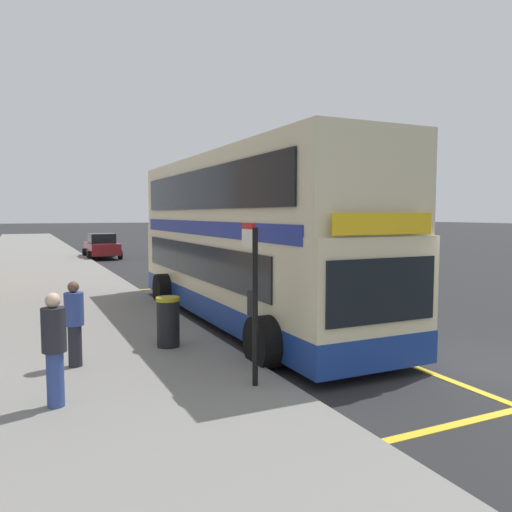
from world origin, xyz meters
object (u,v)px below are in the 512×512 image
(double_decker_bus, at_px, (244,244))
(litter_bin, at_px, (168,322))
(bus_stop_sign, at_px, (253,289))
(parked_car_maroon_ahead, at_px, (102,246))
(pedestrian_waiting_near_sign, at_px, (54,345))
(pedestrian_further_back, at_px, (74,321))
(parked_car_silver_across, at_px, (179,242))

(double_decker_bus, relative_size, litter_bin, 11.06)
(bus_stop_sign, bearing_deg, parked_car_maroon_ahead, 86.82)
(pedestrian_waiting_near_sign, relative_size, pedestrian_further_back, 1.06)
(parked_car_silver_across, xyz_separation_m, pedestrian_further_back, (-9.84, -26.60, 0.17))
(double_decker_bus, xyz_separation_m, parked_car_maroon_ahead, (-0.64, 21.38, -1.27))
(parked_car_silver_across, bearing_deg, bus_stop_sign, -104.46)
(parked_car_maroon_ahead, bearing_deg, bus_stop_sign, -92.75)
(bus_stop_sign, xyz_separation_m, parked_car_maroon_ahead, (1.47, 26.51, -0.88))
(parked_car_silver_across, bearing_deg, parked_car_maroon_ahead, -158.68)
(bus_stop_sign, height_order, litter_bin, bus_stop_sign)
(bus_stop_sign, height_order, parked_car_silver_across, bus_stop_sign)
(pedestrian_waiting_near_sign, distance_m, litter_bin, 3.45)
(pedestrian_waiting_near_sign, bearing_deg, double_decker_bus, 43.52)
(pedestrian_waiting_near_sign, bearing_deg, litter_bin, 47.16)
(litter_bin, bearing_deg, double_decker_bus, 40.04)
(pedestrian_waiting_near_sign, height_order, pedestrian_further_back, pedestrian_waiting_near_sign)
(double_decker_bus, relative_size, bus_stop_sign, 4.41)
(double_decker_bus, distance_m, bus_stop_sign, 5.57)
(parked_car_maroon_ahead, relative_size, pedestrian_waiting_near_sign, 2.56)
(double_decker_bus, height_order, pedestrian_further_back, double_decker_bus)
(parked_car_silver_across, height_order, pedestrian_further_back, pedestrian_further_back)
(parked_car_maroon_ahead, xyz_separation_m, litter_bin, (-2.09, -23.68, -0.14))
(parked_car_silver_across, relative_size, pedestrian_waiting_near_sign, 2.56)
(double_decker_bus, bearing_deg, pedestrian_further_back, -147.76)
(bus_stop_sign, height_order, pedestrian_waiting_near_sign, bus_stop_sign)
(parked_car_maroon_ahead, bearing_deg, parked_car_silver_across, 21.92)
(bus_stop_sign, xyz_separation_m, pedestrian_further_back, (-2.50, 2.22, -0.71))
(pedestrian_further_back, bearing_deg, pedestrian_waiting_near_sign, -103.23)
(pedestrian_waiting_near_sign, distance_m, pedestrian_further_back, 1.95)
(double_decker_bus, relative_size, parked_car_silver_across, 2.73)
(parked_car_silver_across, relative_size, parked_car_maroon_ahead, 1.00)
(litter_bin, bearing_deg, parked_car_maroon_ahead, 84.94)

